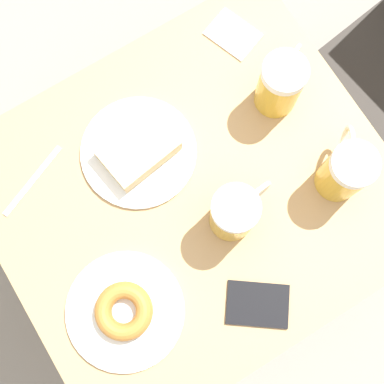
{
  "coord_description": "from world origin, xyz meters",
  "views": [
    {
      "loc": [
        0.2,
        -0.12,
        1.87
      ],
      "look_at": [
        0.0,
        0.0,
        0.78
      ],
      "focal_mm": 50.0,
      "sensor_mm": 36.0,
      "label": 1
    }
  ],
  "objects_px": {
    "plate_with_cake": "(138,150)",
    "fork": "(33,181)",
    "beer_mug_right": "(346,171)",
    "passport_near_edge": "(258,304)",
    "plate_with_donut": "(125,311)",
    "beer_mug_center": "(281,84)",
    "beer_mug_left": "(235,213)",
    "napkin_folded": "(233,34)"
  },
  "relations": [
    {
      "from": "beer_mug_right",
      "to": "napkin_folded",
      "type": "height_order",
      "value": "beer_mug_right"
    },
    {
      "from": "napkin_folded",
      "to": "beer_mug_left",
      "type": "bearing_deg",
      "value": -32.83
    },
    {
      "from": "plate_with_cake",
      "to": "beer_mug_left",
      "type": "height_order",
      "value": "beer_mug_left"
    },
    {
      "from": "beer_mug_center",
      "to": "beer_mug_right",
      "type": "bearing_deg",
      "value": 1.91
    },
    {
      "from": "beer_mug_left",
      "to": "beer_mug_center",
      "type": "relative_size",
      "value": 1.0
    },
    {
      "from": "beer_mug_right",
      "to": "passport_near_edge",
      "type": "distance_m",
      "value": 0.32
    },
    {
      "from": "beer_mug_center",
      "to": "fork",
      "type": "height_order",
      "value": "beer_mug_center"
    },
    {
      "from": "plate_with_donut",
      "to": "napkin_folded",
      "type": "bearing_deg",
      "value": 127.93
    },
    {
      "from": "napkin_folded",
      "to": "fork",
      "type": "xyz_separation_m",
      "value": [
        0.06,
        -0.55,
        -0.0
      ]
    },
    {
      "from": "beer_mug_center",
      "to": "fork",
      "type": "relative_size",
      "value": 0.85
    },
    {
      "from": "plate_with_donut",
      "to": "beer_mug_left",
      "type": "distance_m",
      "value": 0.3
    },
    {
      "from": "beer_mug_center",
      "to": "plate_with_cake",
      "type": "bearing_deg",
      "value": -98.65
    },
    {
      "from": "plate_with_donut",
      "to": "passport_near_edge",
      "type": "xyz_separation_m",
      "value": [
        0.13,
        0.24,
        -0.01
      ]
    },
    {
      "from": "beer_mug_left",
      "to": "passport_near_edge",
      "type": "height_order",
      "value": "beer_mug_left"
    },
    {
      "from": "plate_with_cake",
      "to": "fork",
      "type": "height_order",
      "value": "plate_with_cake"
    },
    {
      "from": "beer_mug_left",
      "to": "beer_mug_right",
      "type": "height_order",
      "value": "same"
    },
    {
      "from": "beer_mug_center",
      "to": "beer_mug_left",
      "type": "bearing_deg",
      "value": -51.83
    },
    {
      "from": "beer_mug_right",
      "to": "passport_near_edge",
      "type": "relative_size",
      "value": 0.97
    },
    {
      "from": "plate_with_cake",
      "to": "beer_mug_right",
      "type": "bearing_deg",
      "value": 50.33
    },
    {
      "from": "plate_with_donut",
      "to": "beer_mug_left",
      "type": "xyz_separation_m",
      "value": [
        -0.05,
        0.29,
        0.06
      ]
    },
    {
      "from": "plate_with_cake",
      "to": "beer_mug_center",
      "type": "bearing_deg",
      "value": 81.35
    },
    {
      "from": "napkin_folded",
      "to": "fork",
      "type": "bearing_deg",
      "value": -83.42
    },
    {
      "from": "beer_mug_center",
      "to": "napkin_folded",
      "type": "height_order",
      "value": "beer_mug_center"
    },
    {
      "from": "napkin_folded",
      "to": "passport_near_edge",
      "type": "relative_size",
      "value": 0.86
    },
    {
      "from": "plate_with_cake",
      "to": "beer_mug_left",
      "type": "relative_size",
      "value": 1.68
    },
    {
      "from": "passport_near_edge",
      "to": "beer_mug_right",
      "type": "bearing_deg",
      "value": 114.68
    },
    {
      "from": "plate_with_donut",
      "to": "fork",
      "type": "height_order",
      "value": "plate_with_donut"
    },
    {
      "from": "plate_with_donut",
      "to": "beer_mug_right",
      "type": "height_order",
      "value": "beer_mug_right"
    },
    {
      "from": "beer_mug_left",
      "to": "passport_near_edge",
      "type": "relative_size",
      "value": 0.97
    },
    {
      "from": "beer_mug_left",
      "to": "beer_mug_right",
      "type": "relative_size",
      "value": 1.0
    },
    {
      "from": "plate_with_cake",
      "to": "fork",
      "type": "xyz_separation_m",
      "value": [
        -0.06,
        -0.22,
        -0.02
      ]
    },
    {
      "from": "plate_with_cake",
      "to": "fork",
      "type": "bearing_deg",
      "value": -106.09
    },
    {
      "from": "fork",
      "to": "plate_with_cake",
      "type": "bearing_deg",
      "value": 73.91
    },
    {
      "from": "beer_mug_right",
      "to": "napkin_folded",
      "type": "distance_m",
      "value": 0.41
    },
    {
      "from": "plate_with_donut",
      "to": "beer_mug_left",
      "type": "height_order",
      "value": "beer_mug_left"
    },
    {
      "from": "napkin_folded",
      "to": "plate_with_cake",
      "type": "bearing_deg",
      "value": -68.39
    },
    {
      "from": "beer_mug_left",
      "to": "passport_near_edge",
      "type": "bearing_deg",
      "value": -15.97
    },
    {
      "from": "passport_near_edge",
      "to": "fork",
      "type": "bearing_deg",
      "value": -150.24
    },
    {
      "from": "plate_with_cake",
      "to": "napkin_folded",
      "type": "xyz_separation_m",
      "value": [
        -0.13,
        0.32,
        -0.02
      ]
    },
    {
      "from": "plate_with_cake",
      "to": "beer_mug_center",
      "type": "distance_m",
      "value": 0.33
    },
    {
      "from": "beer_mug_left",
      "to": "plate_with_donut",
      "type": "bearing_deg",
      "value": -80.83
    },
    {
      "from": "beer_mug_right",
      "to": "passport_near_edge",
      "type": "xyz_separation_m",
      "value": [
        0.13,
        -0.29,
        -0.07
      ]
    }
  ]
}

